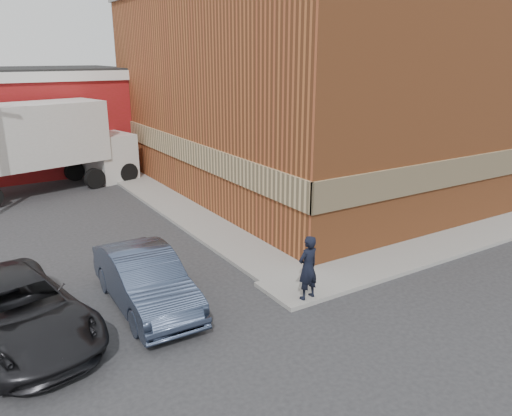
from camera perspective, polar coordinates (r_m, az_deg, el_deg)
ground at (r=14.65m, az=1.46°, el=-8.45°), size 90.00×90.00×0.00m
brick_building at (r=25.53m, az=6.48°, el=13.40°), size 14.25×18.25×9.36m
sidewalk_south at (r=18.99m, az=22.34°, el=-3.45°), size 16.00×1.80×0.12m
sidewalk_west at (r=22.40m, az=-10.01°, el=0.67°), size 1.80×18.00×0.12m
man at (r=13.19m, az=5.95°, el=-6.79°), size 0.69×0.50×1.76m
sedan at (r=13.34m, az=-12.52°, el=-8.02°), size 1.66×4.58×1.50m
suv_a at (r=12.81m, az=-25.63°, el=-10.58°), size 3.43×5.68×1.47m
box_truck at (r=25.68m, az=-22.61°, el=7.13°), size 8.84×4.33×4.19m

